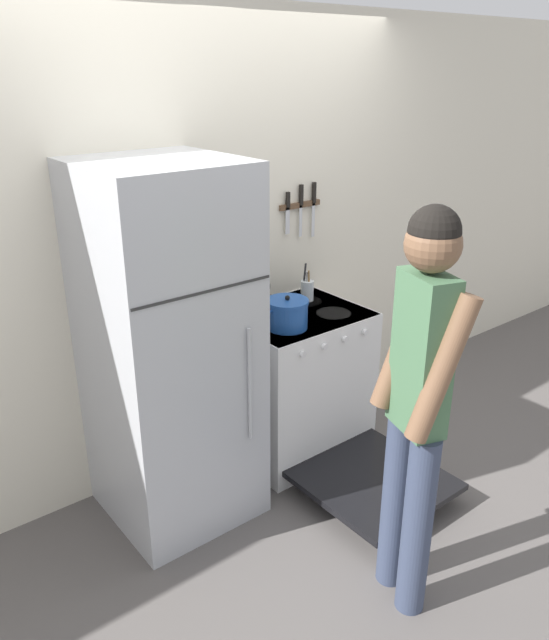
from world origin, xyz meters
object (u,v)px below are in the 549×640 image
stove_range (300,385)px  utensil_jar (307,290)px  tea_kettle (261,303)px  refrigerator (169,350)px  dutch_oven_pot (287,314)px  person (418,396)px

stove_range → utensil_jar: size_ratio=5.80×
stove_range → tea_kettle: 0.57m
refrigerator → dutch_oven_pot: 0.69m
stove_range → person: (-0.39, -1.17, 0.57)m
dutch_oven_pot → person: person is taller
tea_kettle → utensil_jar: bearing=1.1°
stove_range → person: size_ratio=0.76×
refrigerator → tea_kettle: (0.70, 0.17, 0.04)m
refrigerator → stove_range: (0.86, 0.00, -0.48)m
refrigerator → utensil_jar: (1.05, 0.17, 0.04)m
utensil_jar → dutch_oven_pot: bearing=-145.0°
utensil_jar → stove_range: bearing=-138.7°
stove_range → tea_kettle: bearing=134.5°
dutch_oven_pot → refrigerator: bearing=172.9°
utensil_jar → person: size_ratio=0.13×
dutch_oven_pot → tea_kettle: 0.25m
dutch_oven_pot → tea_kettle: size_ratio=1.24×
dutch_oven_pot → stove_range: bearing=26.6°
tea_kettle → utensil_jar: (0.36, 0.01, 0.00)m
stove_range → tea_kettle: tea_kettle is taller
refrigerator → person: bearing=-68.0°
refrigerator → utensil_jar: size_ratio=7.97×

